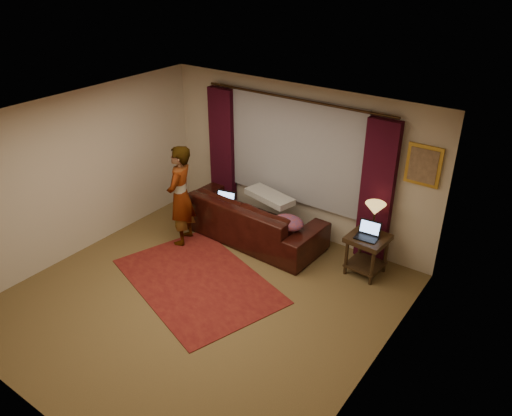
{
  "coord_description": "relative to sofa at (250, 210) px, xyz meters",
  "views": [
    {
      "loc": [
        3.96,
        -4.19,
        4.49
      ],
      "look_at": [
        0.1,
        1.2,
        1.0
      ],
      "focal_mm": 35.0,
      "sensor_mm": 36.0,
      "label": 1
    }
  ],
  "objects": [
    {
      "name": "person",
      "position": [
        -0.85,
        -0.78,
        0.34
      ],
      "size": [
        0.65,
        0.65,
        1.73
      ],
      "primitive_type": "imported",
      "rotation": [
        0.0,
        0.0,
        -1.23
      ],
      "color": "#9F9E98",
      "rests_on": "floor"
    },
    {
      "name": "clothing_pile",
      "position": [
        0.85,
        -0.16,
        0.11
      ],
      "size": [
        0.55,
        0.44,
        0.22
      ],
      "primitive_type": "ellipsoid",
      "rotation": [
        0.0,
        0.0,
        0.09
      ],
      "color": "brown",
      "rests_on": "sofa"
    },
    {
      "name": "drape_right",
      "position": [
        1.95,
        0.58,
        0.66
      ],
      "size": [
        0.5,
        0.14,
        2.3
      ],
      "primitive_type": "cube",
      "color": "black",
      "rests_on": "floor"
    },
    {
      "name": "sheer_curtain",
      "position": [
        0.45,
        0.63,
        0.98
      ],
      "size": [
        2.5,
        0.05,
        1.8
      ],
      "primitive_type": "cube",
      "color": "gray",
      "rests_on": "wall_back"
    },
    {
      "name": "ceiling",
      "position": [
        0.45,
        -1.81,
        2.08
      ],
      "size": [
        5.0,
        5.0,
        0.02
      ],
      "primitive_type": "cube",
      "color": "silver",
      "rests_on": "ground"
    },
    {
      "name": "sofa",
      "position": [
        0.0,
        0.0,
        0.0
      ],
      "size": [
        2.63,
        1.23,
        1.04
      ],
      "primitive_type": "imported",
      "rotation": [
        0.0,
        0.0,
        3.1
      ],
      "color": "black",
      "rests_on": "floor"
    },
    {
      "name": "picture_frame",
      "position": [
        2.55,
        0.66,
        1.23
      ],
      "size": [
        0.5,
        0.04,
        0.6
      ],
      "primitive_type": "cube",
      "color": "gold",
      "rests_on": "wall_back"
    },
    {
      "name": "wall_right",
      "position": [
        2.95,
        -1.81,
        0.78
      ],
      "size": [
        0.02,
        5.0,
        2.6
      ],
      "primitive_type": "cube",
      "color": "#C1B29B",
      "rests_on": "ground"
    },
    {
      "name": "wall_front",
      "position": [
        0.45,
        -4.31,
        0.78
      ],
      "size": [
        5.0,
        0.02,
        2.6
      ],
      "primitive_type": "cube",
      "color": "#C1B29B",
      "rests_on": "ground"
    },
    {
      "name": "tiffany_lamp",
      "position": [
        2.06,
        0.31,
        0.37
      ],
      "size": [
        0.33,
        0.33,
        0.49
      ],
      "primitive_type": null,
      "rotation": [
        0.0,
        0.0,
        0.07
      ],
      "color": "#9F983C",
      "rests_on": "end_table"
    },
    {
      "name": "drape_left",
      "position": [
        -1.05,
        0.58,
        0.66
      ],
      "size": [
        0.5,
        0.14,
        2.3
      ],
      "primitive_type": "cube",
      "color": "black",
      "rests_on": "floor"
    },
    {
      "name": "laptop_sofa",
      "position": [
        -0.44,
        -0.2,
        0.13
      ],
      "size": [
        0.42,
        0.44,
        0.25
      ],
      "primitive_type": null,
      "rotation": [
        0.0,
        0.0,
        0.2
      ],
      "color": "black",
      "rests_on": "sofa"
    },
    {
      "name": "end_table",
      "position": [
        2.06,
        0.17,
        -0.2
      ],
      "size": [
        0.6,
        0.6,
        0.65
      ],
      "primitive_type": "cube",
      "rotation": [
        0.0,
        0.0,
        -0.07
      ],
      "color": "black",
      "rests_on": "floor"
    },
    {
      "name": "throw_blanket",
      "position": [
        0.24,
        0.21,
        0.52
      ],
      "size": [
        0.95,
        0.55,
        0.1
      ],
      "primitive_type": "cube",
      "rotation": [
        0.0,
        0.0,
        -0.23
      ],
      "color": "#9F9E98",
      "rests_on": "sofa"
    },
    {
      "name": "area_rug",
      "position": [
        0.11,
        -1.51,
        -0.52
      ],
      "size": [
        2.94,
        2.41,
        0.01
      ],
      "primitive_type": "cube",
      "rotation": [
        0.0,
        0.0,
        -0.33
      ],
      "color": "maroon",
      "rests_on": "floor"
    },
    {
      "name": "wall_back",
      "position": [
        0.45,
        0.69,
        0.78
      ],
      "size": [
        5.0,
        0.02,
        2.6
      ],
      "primitive_type": "cube",
      "color": "#C1B29B",
      "rests_on": "ground"
    },
    {
      "name": "curtain_rod",
      "position": [
        0.45,
        0.58,
        1.86
      ],
      "size": [
        0.04,
        0.04,
        3.4
      ],
      "primitive_type": "cylinder",
      "color": "#301F10",
      "rests_on": "wall_back"
    },
    {
      "name": "laptop_table",
      "position": [
        2.06,
        0.1,
        0.25
      ],
      "size": [
        0.35,
        0.38,
        0.24
      ],
      "primitive_type": null,
      "rotation": [
        0.0,
        0.0,
        0.07
      ],
      "color": "black",
      "rests_on": "end_table"
    },
    {
      "name": "floor",
      "position": [
        0.45,
        -1.81,
        -0.53
      ],
      "size": [
        5.0,
        5.0,
        0.01
      ],
      "primitive_type": "cube",
      "color": "brown",
      "rests_on": "ground"
    },
    {
      "name": "wall_left",
      "position": [
        -2.05,
        -1.81,
        0.78
      ],
      "size": [
        0.02,
        5.0,
        2.6
      ],
      "primitive_type": "cube",
      "color": "#C1B29B",
      "rests_on": "ground"
    }
  ]
}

